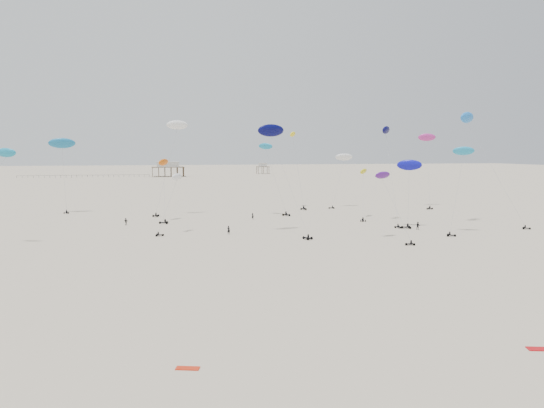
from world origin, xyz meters
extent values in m
plane|color=beige|center=(0.00, 200.00, 0.00)|extent=(900.00, 900.00, 0.00)
cube|color=brown|center=(-10.00, 350.00, 6.15)|extent=(21.00, 13.00, 0.30)
cube|color=silver|center=(-10.00, 350.00, 7.90)|extent=(14.00, 8.40, 3.20)
cube|color=#B2B2AD|center=(-10.00, 350.00, 9.65)|extent=(15.00, 9.00, 0.30)
cube|color=brown|center=(60.00, 380.00, 5.15)|extent=(9.00, 7.00, 0.30)
cube|color=silver|center=(60.00, 380.00, 6.50)|extent=(5.60, 4.20, 2.40)
cube|color=#B2B2AD|center=(60.00, 380.00, 7.85)|extent=(6.00, 4.50, 0.30)
cube|color=black|center=(-62.00, 350.00, 1.45)|extent=(80.00, 0.10, 0.10)
cylinder|color=gray|center=(10.16, 127.65, 8.91)|extent=(0.03, 0.03, 17.28)
ellipsoid|color=#1989BD|center=(7.80, 129.44, 17.77)|extent=(4.25, 4.20, 2.06)
cylinder|color=gray|center=(29.02, 115.44, 5.77)|extent=(0.03, 0.03, 13.53)
ellipsoid|color=yellow|center=(30.73, 119.59, 11.49)|extent=(3.63, 3.81, 1.79)
cylinder|color=gray|center=(22.36, 84.20, 5.97)|extent=(0.03, 0.03, 14.11)
ellipsoid|color=#541884|center=(21.71, 88.76, 11.97)|extent=(4.01, 2.79, 1.82)
cylinder|color=gray|center=(20.22, 142.28, 10.78)|extent=(0.03, 0.03, 21.61)
ellipsoid|color=yellow|center=(19.62, 146.38, 21.45)|extent=(3.49, 4.18, 1.92)
cylinder|color=gray|center=(32.04, 106.18, 10.67)|extent=(0.03, 0.03, 24.41)
ellipsoid|color=#05043A|center=(33.50, 112.97, 21.49)|extent=(4.05, 4.26, 2.13)
cylinder|color=gray|center=(38.00, 89.29, 8.20)|extent=(0.03, 0.03, 16.79)
ellipsoid|color=#1A91C9|center=(40.68, 91.79, 16.55)|extent=(4.73, 3.16, 2.19)
cylinder|color=gray|center=(5.03, 95.63, 10.18)|extent=(0.03, 0.03, 22.87)
ellipsoid|color=#050644|center=(2.92, 101.71, 20.70)|extent=(6.30, 3.60, 2.92)
cylinder|color=gray|center=(-18.30, 120.93, 6.96)|extent=(0.03, 0.03, 13.98)
ellipsoid|color=#DA590B|center=(-18.17, 124.18, 13.86)|extent=(3.50, 4.18, 1.97)
cylinder|color=gray|center=(32.91, 99.98, 6.65)|extent=(0.03, 0.03, 12.30)
ellipsoid|color=#0D0DB1|center=(33.85, 101.54, 13.49)|extent=(5.54, 3.88, 2.54)
cylinder|color=gray|center=(-17.96, 101.99, 5.64)|extent=(0.03, 0.03, 11.58)
ellipsoid|color=white|center=(-16.07, 104.15, 11.27)|extent=(2.91, 3.44, 1.65)
ellipsoid|color=#188AB8|center=(-45.98, 97.33, 16.23)|extent=(4.08, 2.70, 1.89)
cylinder|color=gray|center=(58.06, 136.55, 10.21)|extent=(0.03, 0.03, 21.89)
ellipsoid|color=#BD2C8F|center=(60.15, 141.56, 20.69)|extent=(5.67, 2.96, 2.68)
cylinder|color=gray|center=(53.06, 98.57, 11.87)|extent=(0.03, 0.03, 27.02)
ellipsoid|color=blue|center=(50.00, 105.38, 24.19)|extent=(6.06, 4.83, 2.86)
cylinder|color=gray|center=(-43.60, 145.01, 9.04)|extent=(0.03, 0.03, 16.85)
ellipsoid|color=#166EA8|center=(-44.03, 146.09, 18.62)|extent=(7.11, 3.66, 3.43)
cylinder|color=gray|center=(-17.11, 133.50, 11.50)|extent=(0.03, 0.03, 22.66)
ellipsoid|color=white|center=(-14.23, 135.59, 23.25)|extent=(5.75, 2.75, 2.75)
cylinder|color=gray|center=(32.24, 142.10, 7.23)|extent=(0.03, 0.03, 15.09)
ellipsoid|color=white|center=(34.93, 144.56, 14.78)|extent=(5.48, 2.84, 2.63)
imported|color=black|center=(-6.28, 99.35, 0.00)|extent=(0.87, 0.80, 1.97)
imported|color=black|center=(33.44, 96.23, 0.00)|extent=(1.08, 0.82, 1.95)
imported|color=black|center=(-26.84, 117.26, 0.00)|extent=(1.20, 0.81, 1.87)
imported|color=black|center=(2.71, 120.82, 0.00)|extent=(0.81, 0.81, 1.87)
cube|color=#B40B0F|center=(10.16, 32.12, 0.00)|extent=(2.36, 1.47, 0.08)
cube|color=red|center=(-18.80, 34.74, 0.00)|extent=(1.93, 1.20, 0.07)
camera|label=1|loc=(-21.22, -4.47, 16.43)|focal=35.00mm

